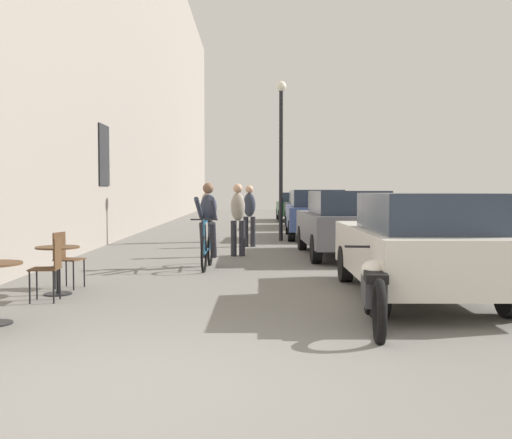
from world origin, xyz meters
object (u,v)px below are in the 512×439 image
(street_lamp, at_px, (281,140))
(parked_car_nearest, at_px, (417,244))
(cyclist_on_bicycle, at_px, (208,228))
(pedestrian_far, at_px, (207,210))
(cafe_chair_mid_toward_street, at_px, (50,265))
(cafe_chair_mid_toward_wall, at_px, (65,256))
(parked_car_third, at_px, (316,213))
(pedestrian_mid, at_px, (249,212))
(cafe_table_mid, at_px, (58,260))
(pedestrian_near, at_px, (238,215))
(parked_motorcycle, at_px, (374,291))
(parked_car_fourth, at_px, (308,208))
(parked_car_second, at_px, (344,223))
(parked_car_fifth, at_px, (294,206))

(street_lamp, relative_size, parked_car_nearest, 1.14)
(cyclist_on_bicycle, xyz_separation_m, pedestrian_far, (-0.47, 5.98, 0.15))
(street_lamp, bearing_deg, cafe_chair_mid_toward_street, -110.47)
(cyclist_on_bicycle, xyz_separation_m, parked_car_nearest, (3.26, -3.42, -0.02))
(cafe_chair_mid_toward_wall, distance_m, pedestrian_far, 8.63)
(street_lamp, height_order, parked_car_third, street_lamp)
(cafe_chair_mid_toward_wall, height_order, cyclist_on_bicycle, cyclist_on_bicycle)
(parked_car_third, bearing_deg, pedestrian_mid, -125.44)
(pedestrian_mid, distance_m, street_lamp, 3.03)
(pedestrian_far, bearing_deg, cafe_table_mid, -99.68)
(cafe_table_mid, relative_size, parked_car_third, 0.16)
(pedestrian_near, height_order, pedestrian_far, pedestrian_near)
(cafe_chair_mid_toward_street, distance_m, cafe_chair_mid_toward_wall, 1.15)
(cyclist_on_bicycle, height_order, pedestrian_near, pedestrian_near)
(cafe_chair_mid_toward_wall, height_order, pedestrian_far, pedestrian_far)
(pedestrian_far, bearing_deg, cafe_chair_mid_toward_wall, -100.82)
(cyclist_on_bicycle, xyz_separation_m, pedestrian_mid, (0.82, 4.46, 0.15))
(cafe_chair_mid_toward_wall, distance_m, parked_motorcycle, 5.11)
(pedestrian_near, bearing_deg, parked_car_fourth, 75.90)
(cyclist_on_bicycle, distance_m, parked_car_nearest, 4.73)
(cafe_chair_mid_toward_street, distance_m, pedestrian_near, 6.25)
(cafe_table_mid, height_order, cafe_chair_mid_toward_street, cafe_chair_mid_toward_street)
(cafe_chair_mid_toward_street, distance_m, parked_motorcycle, 4.48)
(street_lamp, xyz_separation_m, parked_motorcycle, (0.49, -11.50, -2.70))
(cyclist_on_bicycle, xyz_separation_m, parked_motorcycle, (2.28, -5.14, -0.41))
(cafe_chair_mid_toward_street, height_order, pedestrian_far, pedestrian_far)
(parked_car_second, relative_size, parked_car_fourth, 1.00)
(parked_car_third, bearing_deg, parked_car_second, -89.31)
(cafe_table_mid, relative_size, pedestrian_far, 0.42)
(cafe_table_mid, height_order, pedestrian_mid, pedestrian_mid)
(cafe_chair_mid_toward_wall, xyz_separation_m, parked_motorcycle, (4.37, -2.66, -0.11))
(cafe_chair_mid_toward_wall, height_order, parked_car_second, parked_car_second)
(cafe_chair_mid_toward_wall, bearing_deg, street_lamp, 66.32)
(cafe_table_mid, height_order, cafe_chair_mid_toward_wall, cafe_chair_mid_toward_wall)
(cafe_chair_mid_toward_wall, bearing_deg, parked_car_fourth, 70.79)
(cafe_table_mid, xyz_separation_m, parked_car_second, (5.07, 5.07, 0.28))
(cafe_table_mid, relative_size, pedestrian_mid, 0.42)
(pedestrian_near, xyz_separation_m, pedestrian_far, (-1.03, 3.90, -0.01))
(pedestrian_far, height_order, parked_car_nearest, pedestrian_far)
(pedestrian_mid, relative_size, parked_car_nearest, 0.40)
(street_lamp, bearing_deg, parked_car_fourth, 77.24)
(cafe_chair_mid_toward_street, bearing_deg, cafe_chair_mid_toward_wall, 97.46)
(parked_car_fifth, bearing_deg, parked_car_second, -90.09)
(cafe_chair_mid_toward_wall, xyz_separation_m, parked_car_third, (5.07, 9.99, 0.30))
(cafe_table_mid, xyz_separation_m, parked_car_fourth, (5.29, 15.98, 0.28))
(pedestrian_near, height_order, parked_car_fifth, pedestrian_near)
(cafe_chair_mid_toward_wall, relative_size, parked_car_nearest, 0.21)
(cafe_chair_mid_toward_street, bearing_deg, street_lamp, 69.53)
(pedestrian_mid, bearing_deg, parked_motorcycle, -81.35)
(parked_car_fourth, relative_size, parked_motorcycle, 2.05)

